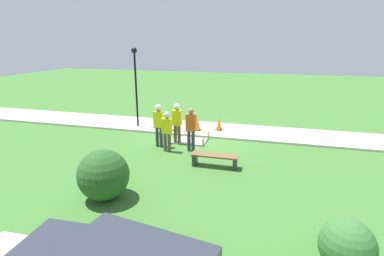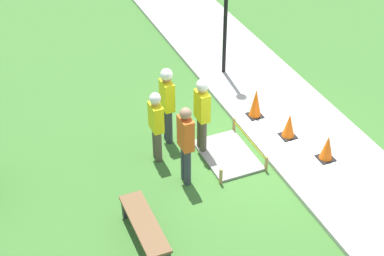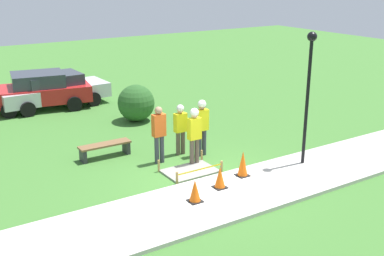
{
  "view_description": "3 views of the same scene",
  "coord_description": "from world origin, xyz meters",
  "px_view_note": "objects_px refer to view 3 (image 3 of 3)",
  "views": [
    {
      "loc": [
        -3.4,
        12.98,
        4.35
      ],
      "look_at": [
        -0.23,
        1.3,
        0.82
      ],
      "focal_mm": 28.0,
      "sensor_mm": 36.0,
      "label": 1
    },
    {
      "loc": [
        -8.85,
        5.34,
        8.0
      ],
      "look_at": [
        0.07,
        1.54,
        0.99
      ],
      "focal_mm": 55.0,
      "sensor_mm": 36.0,
      "label": 2
    },
    {
      "loc": [
        -6.92,
        -10.39,
        5.65
      ],
      "look_at": [
        0.55,
        1.35,
        1.11
      ],
      "focal_mm": 45.0,
      "sensor_mm": 36.0,
      "label": 3
    }
  ],
  "objects_px": {
    "worker_assistant": "(194,131)",
    "worker_trainee": "(202,122)",
    "traffic_cone_near_patch": "(195,191)",
    "traffic_cone_far_patch": "(220,178)",
    "park_bench": "(105,148)",
    "parked_car_red": "(39,90)",
    "bystander_in_orange_shirt": "(159,131)",
    "lamppost_near": "(309,80)",
    "parked_car_silver": "(53,90)",
    "traffic_cone_sidewalk_edge": "(243,164)",
    "worker_supervisor": "(180,125)"
  },
  "relations": [
    {
      "from": "worker_assistant",
      "to": "worker_trainee",
      "type": "height_order",
      "value": "worker_trainee"
    },
    {
      "from": "traffic_cone_near_patch",
      "to": "traffic_cone_far_patch",
      "type": "relative_size",
      "value": 1.01
    },
    {
      "from": "park_bench",
      "to": "parked_car_red",
      "type": "relative_size",
      "value": 0.37
    },
    {
      "from": "bystander_in_orange_shirt",
      "to": "lamppost_near",
      "type": "height_order",
      "value": "lamppost_near"
    },
    {
      "from": "traffic_cone_far_patch",
      "to": "bystander_in_orange_shirt",
      "type": "relative_size",
      "value": 0.33
    },
    {
      "from": "parked_car_silver",
      "to": "traffic_cone_sidewalk_edge",
      "type": "bearing_deg",
      "value": -80.85
    },
    {
      "from": "worker_supervisor",
      "to": "worker_trainee",
      "type": "relative_size",
      "value": 0.9
    },
    {
      "from": "traffic_cone_far_patch",
      "to": "worker_supervisor",
      "type": "relative_size",
      "value": 0.36
    },
    {
      "from": "worker_trainee",
      "to": "parked_car_silver",
      "type": "bearing_deg",
      "value": 104.57
    },
    {
      "from": "traffic_cone_far_patch",
      "to": "parked_car_red",
      "type": "distance_m",
      "value": 11.05
    },
    {
      "from": "park_bench",
      "to": "traffic_cone_near_patch",
      "type": "bearing_deg",
      "value": -81.71
    },
    {
      "from": "worker_assistant",
      "to": "traffic_cone_far_patch",
      "type": "bearing_deg",
      "value": -102.47
    },
    {
      "from": "worker_trainee",
      "to": "parked_car_silver",
      "type": "distance_m",
      "value": 8.69
    },
    {
      "from": "traffic_cone_near_patch",
      "to": "parked_car_red",
      "type": "xyz_separation_m",
      "value": [
        -0.74,
        11.23,
        0.4
      ]
    },
    {
      "from": "traffic_cone_sidewalk_edge",
      "to": "lamppost_near",
      "type": "distance_m",
      "value": 3.1
    },
    {
      "from": "traffic_cone_near_patch",
      "to": "worker_assistant",
      "type": "height_order",
      "value": "worker_assistant"
    },
    {
      "from": "park_bench",
      "to": "worker_trainee",
      "type": "xyz_separation_m",
      "value": [
        2.7,
        -1.5,
        0.79
      ]
    },
    {
      "from": "worker_assistant",
      "to": "parked_car_silver",
      "type": "xyz_separation_m",
      "value": [
        -1.55,
        8.95,
        -0.33
      ]
    },
    {
      "from": "worker_trainee",
      "to": "park_bench",
      "type": "bearing_deg",
      "value": 150.97
    },
    {
      "from": "worker_assistant",
      "to": "lamppost_near",
      "type": "xyz_separation_m",
      "value": [
        2.74,
        -1.84,
        1.6
      ]
    },
    {
      "from": "traffic_cone_far_patch",
      "to": "worker_supervisor",
      "type": "bearing_deg",
      "value": 79.66
    },
    {
      "from": "traffic_cone_near_patch",
      "to": "worker_assistant",
      "type": "relative_size",
      "value": 0.33
    },
    {
      "from": "worker_trainee",
      "to": "lamppost_near",
      "type": "height_order",
      "value": "lamppost_near"
    },
    {
      "from": "parked_car_red",
      "to": "traffic_cone_far_patch",
      "type": "bearing_deg",
      "value": -71.2
    },
    {
      "from": "traffic_cone_sidewalk_edge",
      "to": "park_bench",
      "type": "bearing_deg",
      "value": 125.82
    },
    {
      "from": "traffic_cone_sidewalk_edge",
      "to": "worker_trainee",
      "type": "distance_m",
      "value": 2.27
    },
    {
      "from": "traffic_cone_far_patch",
      "to": "parked_car_red",
      "type": "bearing_deg",
      "value": 99.15
    },
    {
      "from": "traffic_cone_sidewalk_edge",
      "to": "parked_car_red",
      "type": "distance_m",
      "value": 10.96
    },
    {
      "from": "park_bench",
      "to": "lamppost_near",
      "type": "height_order",
      "value": "lamppost_near"
    },
    {
      "from": "worker_assistant",
      "to": "bystander_in_orange_shirt",
      "type": "xyz_separation_m",
      "value": [
        -0.82,
        0.72,
        -0.05
      ]
    },
    {
      "from": "park_bench",
      "to": "parked_car_silver",
      "type": "bearing_deg",
      "value": 85.77
    },
    {
      "from": "worker_trainee",
      "to": "parked_car_silver",
      "type": "relative_size",
      "value": 0.39
    },
    {
      "from": "traffic_cone_far_patch",
      "to": "bystander_in_orange_shirt",
      "type": "distance_m",
      "value": 2.75
    },
    {
      "from": "parked_car_red",
      "to": "worker_trainee",
      "type": "bearing_deg",
      "value": -61.87
    },
    {
      "from": "park_bench",
      "to": "worker_trainee",
      "type": "bearing_deg",
      "value": -29.03
    },
    {
      "from": "parked_car_red",
      "to": "parked_car_silver",
      "type": "bearing_deg",
      "value": 8.1
    },
    {
      "from": "parked_car_red",
      "to": "worker_assistant",
      "type": "bearing_deg",
      "value": -66.66
    },
    {
      "from": "worker_trainee",
      "to": "bystander_in_orange_shirt",
      "type": "relative_size",
      "value": 1.02
    },
    {
      "from": "parked_car_silver",
      "to": "parked_car_red",
      "type": "height_order",
      "value": "parked_car_red"
    },
    {
      "from": "park_bench",
      "to": "bystander_in_orange_shirt",
      "type": "distance_m",
      "value": 1.95
    },
    {
      "from": "traffic_cone_sidewalk_edge",
      "to": "park_bench",
      "type": "xyz_separation_m",
      "value": [
        -2.65,
        3.67,
        -0.14
      ]
    },
    {
      "from": "worker_supervisor",
      "to": "parked_car_silver",
      "type": "xyz_separation_m",
      "value": [
        -1.66,
        7.95,
        -0.23
      ]
    },
    {
      "from": "bystander_in_orange_shirt",
      "to": "lamppost_near",
      "type": "distance_m",
      "value": 4.69
    },
    {
      "from": "worker_supervisor",
      "to": "parked_car_red",
      "type": "xyz_separation_m",
      "value": [
        -2.29,
        7.97,
        -0.18
      ]
    },
    {
      "from": "parked_car_silver",
      "to": "traffic_cone_near_patch",
      "type": "bearing_deg",
      "value": -91.69
    },
    {
      "from": "traffic_cone_near_patch",
      "to": "bystander_in_orange_shirt",
      "type": "xyz_separation_m",
      "value": [
        0.62,
        2.98,
        0.63
      ]
    },
    {
      "from": "traffic_cone_far_patch",
      "to": "traffic_cone_sidewalk_edge",
      "type": "xyz_separation_m",
      "value": [
        1.01,
        0.3,
        0.07
      ]
    },
    {
      "from": "traffic_cone_sidewalk_edge",
      "to": "worker_supervisor",
      "type": "relative_size",
      "value": 0.44
    },
    {
      "from": "worker_assistant",
      "to": "traffic_cone_sidewalk_edge",
      "type": "bearing_deg",
      "value": -70.31
    },
    {
      "from": "worker_assistant",
      "to": "bystander_in_orange_shirt",
      "type": "relative_size",
      "value": 1.0
    }
  ]
}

